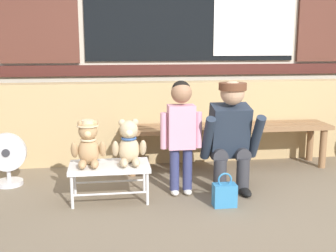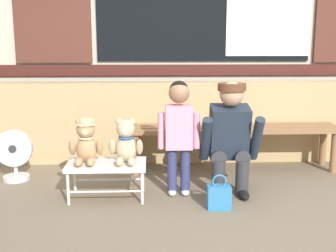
# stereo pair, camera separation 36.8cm
# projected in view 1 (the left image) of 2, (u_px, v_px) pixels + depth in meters

# --- Properties ---
(ground_plane) EXTENTS (60.00, 60.00, 0.00)m
(ground_plane) POSITION_uv_depth(u_px,v_px,m) (236.00, 207.00, 3.31)
(ground_plane) COLOR #756651
(brick_low_wall) EXTENTS (7.28, 0.25, 0.85)m
(brick_low_wall) POSITION_uv_depth(u_px,v_px,m) (198.00, 121.00, 4.61)
(brick_low_wall) COLOR tan
(brick_low_wall) RESTS_ON ground
(wooden_bench_long) EXTENTS (2.10, 0.40, 0.44)m
(wooden_bench_long) POSITION_uv_depth(u_px,v_px,m) (227.00, 132.00, 4.30)
(wooden_bench_long) COLOR #8E6642
(wooden_bench_long) RESTS_ON ground
(small_display_bench) EXTENTS (0.64, 0.36, 0.30)m
(small_display_bench) POSITION_uv_depth(u_px,v_px,m) (110.00, 168.00, 3.43)
(small_display_bench) COLOR silver
(small_display_bench) RESTS_ON ground
(teddy_bear_with_hat) EXTENTS (0.28, 0.27, 0.36)m
(teddy_bear_with_hat) POSITION_uv_depth(u_px,v_px,m) (88.00, 144.00, 3.37)
(teddy_bear_with_hat) COLOR tan
(teddy_bear_with_hat) RESTS_ON small_display_bench
(teddy_bear_plain) EXTENTS (0.28, 0.26, 0.36)m
(teddy_bear_plain) POSITION_uv_depth(u_px,v_px,m) (129.00, 144.00, 3.41)
(teddy_bear_plain) COLOR #CCB289
(teddy_bear_plain) RESTS_ON small_display_bench
(child_standing) EXTENTS (0.35, 0.18, 0.96)m
(child_standing) POSITION_uv_depth(u_px,v_px,m) (181.00, 125.00, 3.50)
(child_standing) COLOR navy
(child_standing) RESTS_ON ground
(adult_crouching) EXTENTS (0.50, 0.49, 0.95)m
(adult_crouching) POSITION_uv_depth(u_px,v_px,m) (231.00, 136.00, 3.63)
(adult_crouching) COLOR #333338
(adult_crouching) RESTS_ON ground
(handbag_on_ground) EXTENTS (0.18, 0.11, 0.27)m
(handbag_on_ground) POSITION_uv_depth(u_px,v_px,m) (225.00, 194.00, 3.32)
(handbag_on_ground) COLOR teal
(handbag_on_ground) RESTS_ON ground
(floor_fan) EXTENTS (0.34, 0.24, 0.48)m
(floor_fan) POSITION_uv_depth(u_px,v_px,m) (7.00, 160.00, 3.77)
(floor_fan) COLOR silver
(floor_fan) RESTS_ON ground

